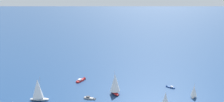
{
  "coord_description": "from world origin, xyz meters",
  "views": [
    {
      "loc": [
        -104.62,
        -66.85,
        57.87
      ],
      "look_at": [
        -0.49,
        -0.45,
        30.03
      ],
      "focal_mm": 43.3,
      "sensor_mm": 36.0,
      "label": 1
    }
  ],
  "objects": [
    {
      "name": "sailboat_mid_cluster",
      "position": [
        37.53,
        -29.71,
        3.58
      ],
      "size": [
        6.09,
        3.37,
        7.84
      ],
      "color": "white",
      "rests_on": "ground_plane"
    },
    {
      "name": "sailboat_offshore",
      "position": [
        17.79,
        -20.92,
        3.85
      ],
      "size": [
        6.72,
        4.74,
        8.44
      ],
      "color": "gold",
      "rests_on": "ground_plane"
    },
    {
      "name": "sailboat_far_port",
      "position": [
        18.76,
        9.79,
        6.06
      ],
      "size": [
        8.77,
        9.76,
        13.27
      ],
      "color": "#B21E1E",
      "rests_on": "ground_plane"
    },
    {
      "name": "motorboat_outer_ring_b",
      "position": [
        25.75,
        40.16,
        0.65
      ],
      "size": [
        8.37,
        2.67,
        2.39
      ],
      "color": "#B21E1E",
      "rests_on": "ground_plane"
    },
    {
      "name": "sailboat_outer_ring_d",
      "position": [
        -11.5,
        39.43,
        6.14
      ],
      "size": [
        8.21,
        10.4,
        13.45
      ],
      "color": "white",
      "rests_on": "ground_plane"
    },
    {
      "name": "motorboat_outer_ring_a",
      "position": [
        4.9,
        17.05,
        0.51
      ],
      "size": [
        2.98,
        6.76,
        1.9
      ],
      "color": "#9E9993",
      "rests_on": "ground_plane"
    },
    {
      "name": "motorboat_inshore",
      "position": [
        45.2,
        -13.24,
        0.44
      ],
      "size": [
        2.22,
        5.72,
        1.62
      ],
      "color": "#23478C",
      "rests_on": "ground_plane"
    }
  ]
}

